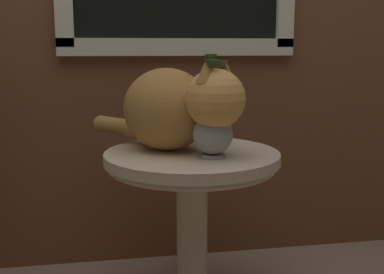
% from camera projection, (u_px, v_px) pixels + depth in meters
% --- Properties ---
extents(wicker_side_table, '(0.58, 0.58, 0.57)m').
position_uv_depth(wicker_side_table, '(192.00, 202.00, 1.65)').
color(wicker_side_table, beige).
rests_on(wicker_side_table, ground_plane).
extents(cat, '(0.47, 0.53, 0.30)m').
position_uv_depth(cat, '(175.00, 107.00, 1.60)').
color(cat, '#AD7A3D').
rests_on(cat, wicker_side_table).
extents(pewter_vase_with_ivy, '(0.13, 0.13, 0.32)m').
position_uv_depth(pewter_vase_with_ivy, '(213.00, 127.00, 1.52)').
color(pewter_vase_with_ivy, '#99999E').
rests_on(pewter_vase_with_ivy, wicker_side_table).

